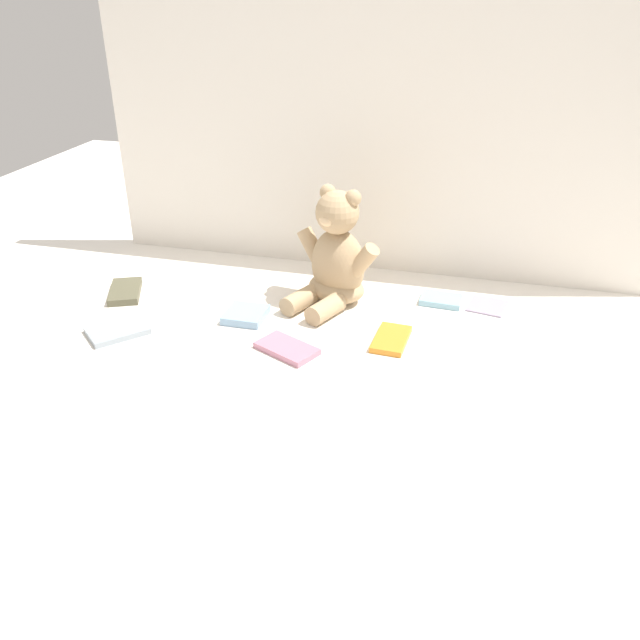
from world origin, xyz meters
TOP-DOWN VIEW (x-y plane):
  - ground_plane at (0.00, 0.00)m, footprint 3.20×3.20m
  - backdrop_drape at (0.00, 0.43)m, footprint 1.46×0.03m
  - teddy_bear at (-0.05, 0.19)m, footprint 0.23×0.24m
  - book_case_0 at (-0.23, 0.04)m, footprint 0.09×0.10m
  - book_case_1 at (0.21, 0.24)m, footprint 0.10×0.08m
  - book_case_2 at (-0.57, 0.09)m, footprint 0.12×0.15m
  - book_case_3 at (-0.09, -0.08)m, footprint 0.15×0.12m
  - book_case_4 at (0.32, 0.25)m, footprint 0.10×0.11m
  - book_case_5 at (0.12, 0.02)m, footprint 0.08×0.13m
  - book_case_6 at (-0.49, -0.10)m, footprint 0.15×0.16m

SIDE VIEW (x-z plane):
  - ground_plane at x=0.00m, z-range 0.00..0.00m
  - book_case_4 at x=0.32m, z-range 0.00..0.01m
  - book_case_5 at x=0.12m, z-range 0.00..0.01m
  - book_case_6 at x=-0.49m, z-range 0.00..0.01m
  - book_case_3 at x=-0.09m, z-range 0.00..0.01m
  - book_case_1 at x=0.21m, z-range 0.00..0.01m
  - book_case_2 at x=-0.57m, z-range 0.00..0.02m
  - book_case_0 at x=-0.23m, z-range 0.00..0.02m
  - teddy_bear at x=-0.05m, z-range -0.04..0.25m
  - backdrop_drape at x=0.00m, z-range 0.00..0.69m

